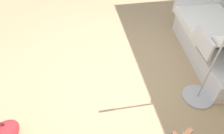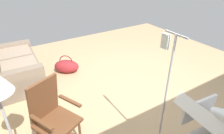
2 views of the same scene
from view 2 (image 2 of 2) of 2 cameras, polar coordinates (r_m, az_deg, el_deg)
ground_plane at (r=3.88m, az=5.69°, el=-7.25°), size 6.80×6.80×0.00m
couch at (r=4.52m, az=-26.77°, el=-0.26°), size 1.63×0.90×0.85m
rocking_chair at (r=2.69m, az=-17.05°, el=-14.16°), size 0.89×0.74×1.05m
duffel_bag at (r=4.54m, az=-13.31°, el=0.22°), size 0.59×0.64×0.43m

